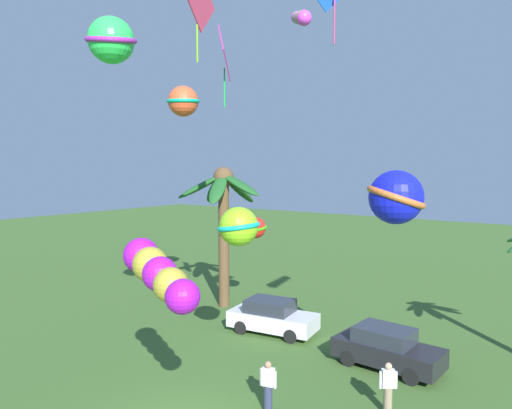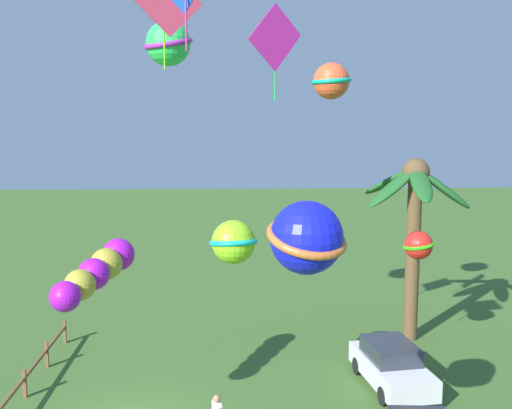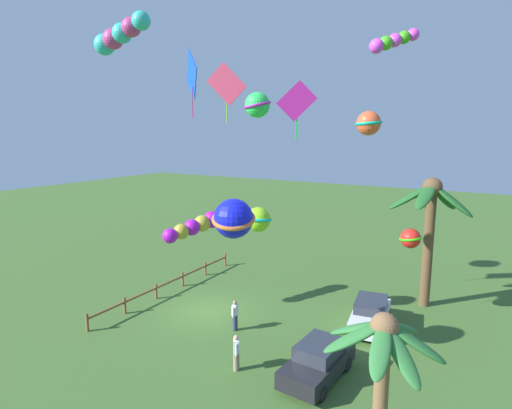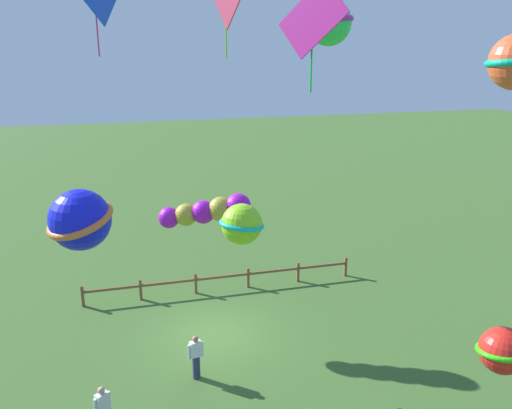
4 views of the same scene
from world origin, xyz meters
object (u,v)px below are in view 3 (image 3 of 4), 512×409
at_px(palm_tree_0, 382,363).
at_px(kite_ball_3, 410,238).
at_px(parked_car_0, 318,361).
at_px(palm_tree_1, 430,212).
at_px(kite_tube_10, 120,35).
at_px(kite_ball_0, 234,219).
at_px(kite_ball_2, 369,123).
at_px(spectator_0, 235,315).
at_px(kite_diamond_5, 297,102).
at_px(kite_diamond_6, 226,85).
at_px(kite_tube_4, 195,226).
at_px(kite_ball_8, 258,219).
at_px(kite_diamond_7, 192,76).
at_px(kite_ball_1, 257,105).
at_px(kite_tube_9, 393,41).
at_px(parked_car_1, 370,314).
at_px(spectator_1, 236,352).

xyz_separation_m(palm_tree_0, kite_ball_3, (-12.17, -1.57, 0.35)).
relative_size(palm_tree_0, parked_car_0, 1.37).
bearing_deg(palm_tree_1, kite_tube_10, -26.41).
bearing_deg(kite_ball_3, palm_tree_0, 7.34).
height_order(kite_ball_0, kite_ball_2, kite_ball_2).
distance_m(spectator_0, kite_diamond_5, 11.23).
relative_size(kite_diamond_6, kite_tube_10, 1.24).
xyz_separation_m(palm_tree_0, parked_car_0, (-4.70, -3.56, -3.39)).
relative_size(parked_car_0, kite_tube_4, 1.19).
bearing_deg(palm_tree_1, kite_diamond_5, -49.63).
xyz_separation_m(parked_car_0, kite_ball_8, (-3.27, -4.73, 4.79)).
relative_size(kite_tube_4, kite_diamond_7, 1.22).
bearing_deg(kite_ball_3, parked_car_0, -14.92).
xyz_separation_m(kite_diamond_5, kite_ball_8, (1.64, -1.30, -5.92)).
distance_m(spectator_0, kite_ball_3, 9.89).
xyz_separation_m(kite_ball_0, kite_tube_4, (-4.20, -5.39, -1.77)).
xyz_separation_m(kite_ball_1, kite_tube_10, (11.81, 1.90, 1.44)).
xyz_separation_m(palm_tree_1, parked_car_0, (9.96, -2.51, -4.76)).
relative_size(parked_car_0, kite_ball_8, 2.30).
height_order(parked_car_0, kite_ball_0, kite_ball_0).
height_order(kite_ball_2, kite_tube_9, kite_tube_9).
relative_size(palm_tree_0, parked_car_1, 1.34).
distance_m(kite_ball_0, kite_tube_4, 7.06).
xyz_separation_m(kite_ball_2, kite_tube_10, (14.39, -3.94, 2.51)).
height_order(parked_car_0, kite_diamond_7, kite_diamond_7).
xyz_separation_m(palm_tree_0, kite_ball_1, (-11.48, -10.40, 7.36)).
bearing_deg(spectator_1, kite_ball_1, -155.43).
bearing_deg(kite_diamond_7, kite_ball_3, 136.15).
height_order(kite_ball_1, kite_tube_4, kite_ball_1).
bearing_deg(kite_diamond_6, spectator_1, 37.30).
bearing_deg(parked_car_0, kite_ball_2, -173.93).
xyz_separation_m(palm_tree_1, kite_ball_3, (2.49, -0.52, -1.02)).
distance_m(parked_car_0, kite_ball_8, 7.48).
relative_size(kite_diamond_6, kite_diamond_7, 1.09).
height_order(parked_car_0, kite_diamond_6, kite_diamond_6).
xyz_separation_m(kite_ball_3, kite_diamond_7, (8.03, -7.71, 7.77)).
distance_m(palm_tree_1, kite_ball_1, 11.55).
bearing_deg(spectator_0, kite_ball_3, 128.37).
bearing_deg(palm_tree_0, kite_ball_1, -137.83).
xyz_separation_m(spectator_1, kite_ball_2, (-10.58, 2.19, 9.62)).
bearing_deg(spectator_1, kite_ball_0, -2.39).
distance_m(kite_ball_1, kite_diamond_7, 7.46).
height_order(kite_diamond_6, kite_diamond_7, kite_diamond_6).
distance_m(parked_car_1, kite_ball_2, 10.53).
xyz_separation_m(palm_tree_0, spectator_1, (-3.48, -6.74, -3.33)).
relative_size(parked_car_0, kite_tube_9, 2.18).
distance_m(palm_tree_0, spectator_1, 8.28).
bearing_deg(kite_tube_4, kite_ball_2, 130.55).
bearing_deg(kite_tube_4, kite_tube_10, 24.72).
height_order(kite_ball_0, kite_diamond_6, kite_diamond_6).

